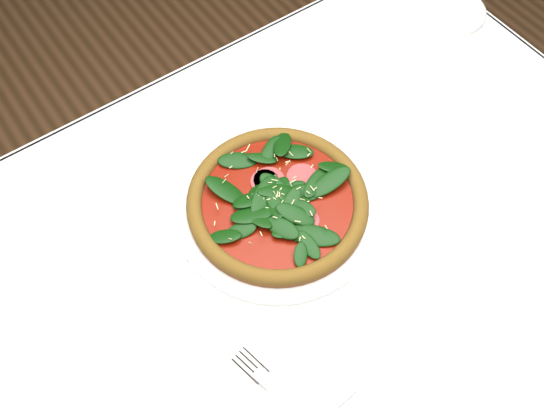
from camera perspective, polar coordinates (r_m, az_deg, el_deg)
ground at (r=1.63m, az=1.40°, el=-15.48°), size 6.00×6.00×0.00m
dining_table at (r=1.02m, az=2.16°, el=-5.61°), size 1.21×0.81×0.75m
plate at (r=0.95m, az=0.51°, el=-0.24°), size 0.33×0.33×0.01m
pizza at (r=0.93m, az=0.52°, el=0.35°), size 0.37×0.37×0.04m
napkin at (r=0.84m, az=1.94°, el=-18.56°), size 0.17×0.09×0.01m
fork at (r=0.83m, az=0.34°, el=-17.05°), size 0.05×0.17×0.00m
saucer_far at (r=1.29m, az=16.52°, el=17.04°), size 0.13×0.13×0.01m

